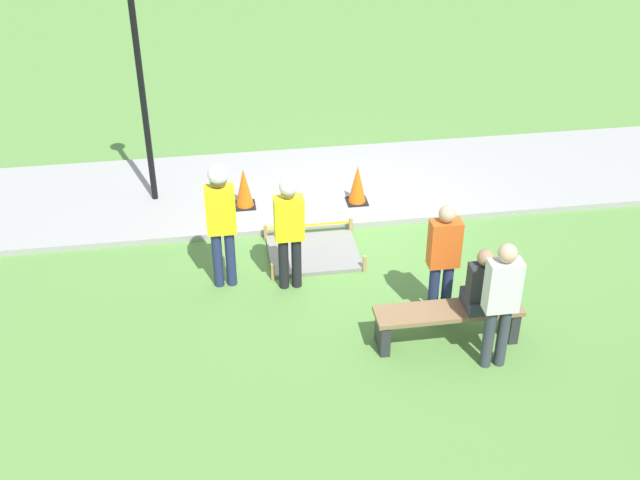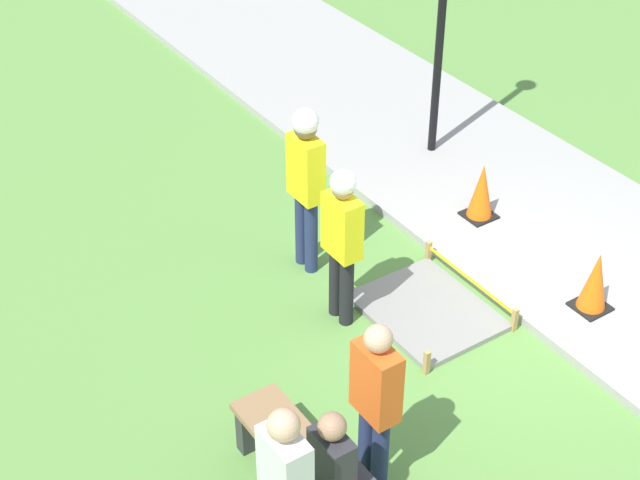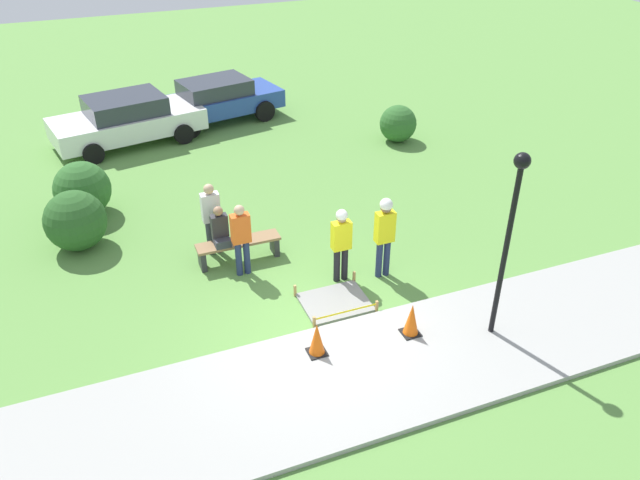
# 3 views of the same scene
# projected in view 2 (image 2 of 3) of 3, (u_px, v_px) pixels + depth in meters

# --- Properties ---
(ground_plane) EXTENTS (60.00, 60.00, 0.00)m
(ground_plane) POSITION_uv_depth(u_px,v_px,m) (520.00, 325.00, 9.68)
(ground_plane) COLOR #5B8E42
(sidewalk) EXTENTS (28.00, 2.84, 0.10)m
(sidewalk) POSITION_uv_depth(u_px,v_px,m) (620.00, 272.00, 10.29)
(sidewalk) COLOR #9E9E99
(sidewalk) RESTS_ON ground_plane
(wet_concrete_patch) EXTENTS (1.38, 1.14, 0.26)m
(wet_concrete_patch) POSITION_uv_depth(u_px,v_px,m) (427.00, 311.00, 9.79)
(wet_concrete_patch) COLOR gray
(wet_concrete_patch) RESTS_ON ground_plane
(traffic_cone_near_patch) EXTENTS (0.34, 0.34, 0.66)m
(traffic_cone_near_patch) POSITION_uv_depth(u_px,v_px,m) (595.00, 282.00, 9.55)
(traffic_cone_near_patch) COLOR black
(traffic_cone_near_patch) RESTS_ON sidewalk
(traffic_cone_far_patch) EXTENTS (0.34, 0.34, 0.67)m
(traffic_cone_far_patch) POSITION_uv_depth(u_px,v_px,m) (481.00, 191.00, 10.84)
(traffic_cone_far_patch) COLOR black
(traffic_cone_far_patch) RESTS_ON sidewalk
(park_bench) EXTENTS (1.87, 0.44, 0.51)m
(park_bench) POSITION_uv_depth(u_px,v_px,m) (313.00, 477.00, 7.65)
(park_bench) COLOR #2D2D33
(park_bench) RESTS_ON ground_plane
(person_seated_on_bench) EXTENTS (0.36, 0.44, 0.89)m
(person_seated_on_bench) POSITION_uv_depth(u_px,v_px,m) (335.00, 467.00, 7.09)
(person_seated_on_bench) COLOR #383D47
(person_seated_on_bench) RESTS_ON park_bench
(worker_supervisor) EXTENTS (0.40, 0.25, 1.71)m
(worker_supervisor) POSITION_uv_depth(u_px,v_px,m) (342.00, 234.00, 9.18)
(worker_supervisor) COLOR black
(worker_supervisor) RESTS_ON ground_plane
(worker_assistant) EXTENTS (0.40, 0.27, 1.88)m
(worker_assistant) POSITION_uv_depth(u_px,v_px,m) (306.00, 175.00, 9.80)
(worker_assistant) COLOR navy
(worker_assistant) RESTS_ON ground_plane
(bystander_in_orange_shirt) EXTENTS (0.40, 0.22, 1.69)m
(bystander_in_orange_shirt) POSITION_uv_depth(u_px,v_px,m) (375.00, 399.00, 7.51)
(bystander_in_orange_shirt) COLOR navy
(bystander_in_orange_shirt) RESTS_ON ground_plane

